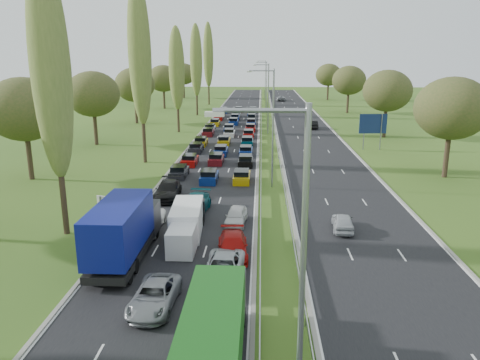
{
  "coord_description": "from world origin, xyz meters",
  "views": [
    {
      "loc": [
        3.29,
        -3.98,
        13.13
      ],
      "look_at": [
        1.31,
        39.96,
        1.5
      ],
      "focal_mm": 35.0,
      "sensor_mm": 36.0,
      "label": 1
    }
  ],
  "objects_px": {
    "green_lorry": "(212,353)",
    "white_van_rear": "(188,218)",
    "near_car_2": "(144,222)",
    "info_sign": "(105,205)",
    "direction_sign": "(373,125)",
    "near_car_3": "(168,190)",
    "blue_lorry": "(124,229)",
    "white_van_front": "(184,235)"
  },
  "relations": [
    {
      "from": "info_sign",
      "to": "direction_sign",
      "type": "bearing_deg",
      "value": 47.8
    },
    {
      "from": "green_lorry",
      "to": "direction_sign",
      "type": "height_order",
      "value": "direction_sign"
    },
    {
      "from": "green_lorry",
      "to": "white_van_rear",
      "type": "height_order",
      "value": "green_lorry"
    },
    {
      "from": "near_car_3",
      "to": "direction_sign",
      "type": "relative_size",
      "value": 1.05
    },
    {
      "from": "near_car_2",
      "to": "direction_sign",
      "type": "distance_m",
      "value": 42.41
    },
    {
      "from": "green_lorry",
      "to": "info_sign",
      "type": "height_order",
      "value": "green_lorry"
    },
    {
      "from": "near_car_2",
      "to": "near_car_3",
      "type": "relative_size",
      "value": 1.01
    },
    {
      "from": "near_car_2",
      "to": "info_sign",
      "type": "distance_m",
      "value": 4.49
    },
    {
      "from": "near_car_2",
      "to": "white_van_front",
      "type": "bearing_deg",
      "value": -40.24
    },
    {
      "from": "info_sign",
      "to": "white_van_rear",
      "type": "bearing_deg",
      "value": -17.79
    },
    {
      "from": "direction_sign",
      "to": "info_sign",
      "type": "bearing_deg",
      "value": -132.2
    },
    {
      "from": "near_car_2",
      "to": "blue_lorry",
      "type": "xyz_separation_m",
      "value": [
        0.01,
        -5.15,
        1.35
      ]
    },
    {
      "from": "near_car_2",
      "to": "near_car_3",
      "type": "xyz_separation_m",
      "value": [
        0.12,
        8.85,
        0.03
      ]
    },
    {
      "from": "white_van_front",
      "to": "green_lorry",
      "type": "bearing_deg",
      "value": -77.1
    },
    {
      "from": "near_car_2",
      "to": "white_van_rear",
      "type": "distance_m",
      "value": 3.39
    },
    {
      "from": "blue_lorry",
      "to": "white_van_front",
      "type": "height_order",
      "value": "blue_lorry"
    },
    {
      "from": "near_car_2",
      "to": "info_sign",
      "type": "xyz_separation_m",
      "value": [
        -3.77,
        2.36,
        0.58
      ]
    },
    {
      "from": "green_lorry",
      "to": "direction_sign",
      "type": "xyz_separation_m",
      "value": [
        17.91,
        52.03,
        1.58
      ]
    },
    {
      "from": "blue_lorry",
      "to": "info_sign",
      "type": "relative_size",
      "value": 4.67
    },
    {
      "from": "green_lorry",
      "to": "direction_sign",
      "type": "relative_size",
      "value": 2.38
    },
    {
      "from": "green_lorry",
      "to": "near_car_2",
      "type": "bearing_deg",
      "value": 111.53
    },
    {
      "from": "white_van_rear",
      "to": "direction_sign",
      "type": "bearing_deg",
      "value": 53.97
    },
    {
      "from": "near_car_2",
      "to": "blue_lorry",
      "type": "height_order",
      "value": "blue_lorry"
    },
    {
      "from": "info_sign",
      "to": "blue_lorry",
      "type": "bearing_deg",
      "value": -63.33
    },
    {
      "from": "near_car_3",
      "to": "green_lorry",
      "type": "xyz_separation_m",
      "value": [
        7.0,
        -26.76,
        1.18
      ]
    },
    {
      "from": "near_car_2",
      "to": "direction_sign",
      "type": "xyz_separation_m",
      "value": [
        25.03,
        34.12,
        2.78
      ]
    },
    {
      "from": "near_car_2",
      "to": "direction_sign",
      "type": "height_order",
      "value": "direction_sign"
    },
    {
      "from": "near_car_2",
      "to": "green_lorry",
      "type": "relative_size",
      "value": 0.45
    },
    {
      "from": "near_car_3",
      "to": "near_car_2",
      "type": "bearing_deg",
      "value": -94.14
    },
    {
      "from": "near_car_3",
      "to": "green_lorry",
      "type": "distance_m",
      "value": 27.68
    },
    {
      "from": "green_lorry",
      "to": "info_sign",
      "type": "relative_size",
      "value": 5.9
    },
    {
      "from": "direction_sign",
      "to": "green_lorry",
      "type": "bearing_deg",
      "value": -109.0
    },
    {
      "from": "near_car_2",
      "to": "near_car_3",
      "type": "distance_m",
      "value": 8.85
    },
    {
      "from": "green_lorry",
      "to": "white_van_rear",
      "type": "bearing_deg",
      "value": 101.64
    },
    {
      "from": "direction_sign",
      "to": "blue_lorry",
      "type": "bearing_deg",
      "value": -122.5
    },
    {
      "from": "near_car_2",
      "to": "white_van_rear",
      "type": "height_order",
      "value": "white_van_rear"
    },
    {
      "from": "info_sign",
      "to": "white_van_front",
      "type": "bearing_deg",
      "value": -35.87
    },
    {
      "from": "near_car_3",
      "to": "white_van_rear",
      "type": "xyz_separation_m",
      "value": [
        3.25,
        -8.78,
        0.33
      ]
    },
    {
      "from": "white_van_rear",
      "to": "info_sign",
      "type": "relative_size",
      "value": 2.65
    },
    {
      "from": "white_van_rear",
      "to": "info_sign",
      "type": "bearing_deg",
      "value": 158.64
    },
    {
      "from": "white_van_rear",
      "to": "direction_sign",
      "type": "xyz_separation_m",
      "value": [
        21.66,
        34.05,
        2.43
      ]
    },
    {
      "from": "near_car_3",
      "to": "blue_lorry",
      "type": "relative_size",
      "value": 0.56
    }
  ]
}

